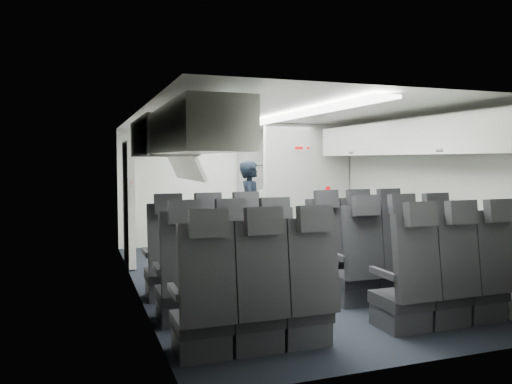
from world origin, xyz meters
TOP-DOWN VIEW (x-y plane):
  - cabin_shell at (0.00, 0.00)m, footprint 3.41×6.01m
  - seat_row_front at (-0.00, -0.53)m, footprint 3.33×0.56m
  - seat_row_mid at (-0.00, -1.43)m, footprint 3.33×0.56m
  - seat_row_rear at (-0.00, -2.33)m, footprint 3.33×0.56m
  - overhead_bin_left_rear at (-1.40, -2.00)m, footprint 0.53×1.80m
  - overhead_bin_left_front_open at (-1.44, -0.25)m, footprint 0.64×1.70m
  - overhead_bin_right_rear at (1.40, -2.00)m, footprint 0.53×1.80m
  - overhead_bin_right_front at (1.40, -0.25)m, footprint 0.53×1.70m
  - bulkhead_partition at (0.98, 0.80)m, footprint 1.40×0.15m
  - galley_unit at (0.95, 2.72)m, footprint 0.85×0.52m
  - boarding_door at (-1.64, 1.55)m, footprint 0.12×1.27m
  - flight_attendant at (0.25, 1.33)m, footprint 0.57×0.68m
  - carry_on_bag at (-1.44, -0.58)m, footprint 0.38×0.28m
  - papers at (0.44, 1.28)m, footprint 0.22×0.05m

SIDE VIEW (x-z plane):
  - seat_row_front at x=0.00m, z-range -0.21..1.02m
  - seat_row_mid at x=0.00m, z-range -0.21..1.02m
  - seat_row_rear at x=0.00m, z-range -0.21..1.02m
  - flight_attendant at x=0.25m, z-range 0.00..1.59m
  - galley_unit at x=0.95m, z-range 0.00..1.90m
  - boarding_door at x=-1.64m, z-range 0.02..1.88m
  - papers at x=0.44m, z-range 0.98..1.13m
  - bulkhead_partition at x=0.98m, z-range 0.01..2.14m
  - cabin_shell at x=0.00m, z-range 0.04..2.21m
  - overhead_bin_left_front_open at x=-1.44m, z-range 1.38..2.10m
  - carry_on_bag at x=-1.44m, z-range 1.71..1.93m
  - overhead_bin_right_front at x=1.40m, z-range 1.66..2.06m
  - overhead_bin_left_rear at x=-1.40m, z-range 1.66..2.06m
  - overhead_bin_right_rear at x=1.40m, z-range 1.66..2.06m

